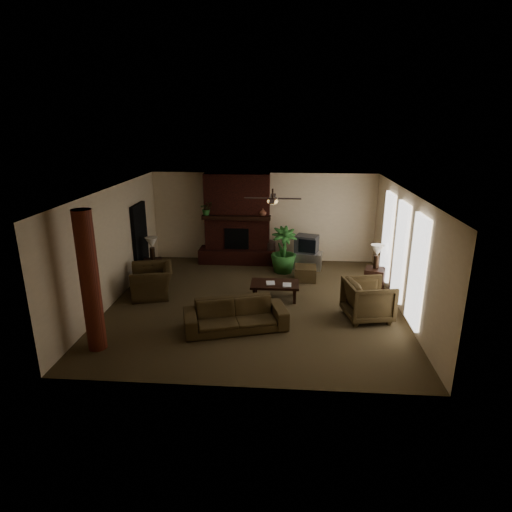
# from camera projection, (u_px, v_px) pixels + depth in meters

# --- Properties ---
(room_shell) EXTENTS (7.00, 7.00, 7.00)m
(room_shell) POSITION_uv_depth(u_px,v_px,m) (255.00, 249.00, 10.12)
(room_shell) COLOR brown
(room_shell) RESTS_ON ground
(fireplace) EXTENTS (2.40, 0.70, 2.80)m
(fireplace) POSITION_uv_depth(u_px,v_px,m) (237.00, 227.00, 13.31)
(fireplace) COLOR #421811
(fireplace) RESTS_ON ground
(windows) EXTENTS (0.08, 3.65, 2.35)m
(windows) POSITION_uv_depth(u_px,v_px,m) (400.00, 252.00, 10.07)
(windows) COLOR white
(windows) RESTS_ON ground
(log_column) EXTENTS (0.36, 0.36, 2.80)m
(log_column) POSITION_uv_depth(u_px,v_px,m) (90.00, 282.00, 8.05)
(log_column) COLOR maroon
(log_column) RESTS_ON ground
(doorway) EXTENTS (0.10, 1.00, 2.10)m
(doorway) POSITION_uv_depth(u_px,v_px,m) (140.00, 240.00, 12.18)
(doorway) COLOR black
(doorway) RESTS_ON ground
(ceiling_fan) EXTENTS (1.35, 1.35, 0.37)m
(ceiling_fan) POSITION_uv_depth(u_px,v_px,m) (273.00, 200.00, 10.03)
(ceiling_fan) COLOR #302015
(ceiling_fan) RESTS_ON ceiling
(sofa) EXTENTS (2.29, 1.23, 0.86)m
(sofa) POSITION_uv_depth(u_px,v_px,m) (235.00, 310.00, 9.12)
(sofa) COLOR #46361E
(sofa) RESTS_ON ground
(armchair_left) EXTENTS (1.07, 1.35, 1.03)m
(armchair_left) POSITION_uv_depth(u_px,v_px,m) (152.00, 276.00, 10.90)
(armchair_left) COLOR #46361E
(armchair_left) RESTS_ON ground
(armchair_right) EXTENTS (1.09, 1.14, 1.01)m
(armchair_right) POSITION_uv_depth(u_px,v_px,m) (368.00, 298.00, 9.58)
(armchair_right) COLOR #46361E
(armchair_right) RESTS_ON ground
(coffee_table) EXTENTS (1.20, 0.70, 0.43)m
(coffee_table) POSITION_uv_depth(u_px,v_px,m) (275.00, 285.00, 10.67)
(coffee_table) COLOR black
(coffee_table) RESTS_ON ground
(ottoman) EXTENTS (0.62, 0.62, 0.40)m
(ottoman) POSITION_uv_depth(u_px,v_px,m) (305.00, 273.00, 12.01)
(ottoman) COLOR #46361E
(ottoman) RESTS_ON ground
(tv_stand) EXTENTS (0.92, 0.63, 0.50)m
(tv_stand) POSITION_uv_depth(u_px,v_px,m) (307.00, 260.00, 12.97)
(tv_stand) COLOR silver
(tv_stand) RESTS_ON ground
(tv) EXTENTS (0.77, 0.70, 0.52)m
(tv) POSITION_uv_depth(u_px,v_px,m) (307.00, 244.00, 12.86)
(tv) COLOR #39393B
(tv) RESTS_ON tv_stand
(floor_vase) EXTENTS (0.34, 0.34, 0.77)m
(floor_vase) POSITION_uv_depth(u_px,v_px,m) (270.00, 250.00, 13.39)
(floor_vase) COLOR #33231C
(floor_vase) RESTS_ON ground
(floor_plant) EXTENTS (1.16, 1.53, 0.76)m
(floor_plant) POSITION_uv_depth(u_px,v_px,m) (283.00, 260.00, 12.61)
(floor_plant) COLOR #2B6026
(floor_plant) RESTS_ON ground
(side_table_left) EXTENTS (0.66, 0.66, 0.55)m
(side_table_left) POSITION_uv_depth(u_px,v_px,m) (154.00, 269.00, 12.13)
(side_table_left) COLOR black
(side_table_left) RESTS_ON ground
(lamp_left) EXTENTS (0.41, 0.41, 0.65)m
(lamp_left) POSITION_uv_depth(u_px,v_px,m) (152.00, 244.00, 11.95)
(lamp_left) COLOR #302015
(lamp_left) RESTS_ON side_table_left
(side_table_right) EXTENTS (0.63, 0.63, 0.55)m
(side_table_right) POSITION_uv_depth(u_px,v_px,m) (374.00, 278.00, 11.42)
(side_table_right) COLOR black
(side_table_right) RESTS_ON ground
(lamp_right) EXTENTS (0.43, 0.43, 0.65)m
(lamp_right) POSITION_uv_depth(u_px,v_px,m) (377.00, 252.00, 11.24)
(lamp_right) COLOR #302015
(lamp_right) RESTS_ON side_table_right
(mantel_plant) EXTENTS (0.49, 0.51, 0.33)m
(mantel_plant) POSITION_uv_depth(u_px,v_px,m) (207.00, 210.00, 12.95)
(mantel_plant) COLOR #2B6026
(mantel_plant) RESTS_ON fireplace
(mantel_vase) EXTENTS (0.22, 0.23, 0.22)m
(mantel_vase) POSITION_uv_depth(u_px,v_px,m) (263.00, 212.00, 12.89)
(mantel_vase) COLOR brown
(mantel_vase) RESTS_ON fireplace
(book_a) EXTENTS (0.22, 0.05, 0.29)m
(book_a) POSITION_uv_depth(u_px,v_px,m) (266.00, 278.00, 10.58)
(book_a) COLOR #999999
(book_a) RESTS_ON coffee_table
(book_b) EXTENTS (0.21, 0.02, 0.29)m
(book_b) POSITION_uv_depth(u_px,v_px,m) (283.00, 280.00, 10.47)
(book_b) COLOR #999999
(book_b) RESTS_ON coffee_table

